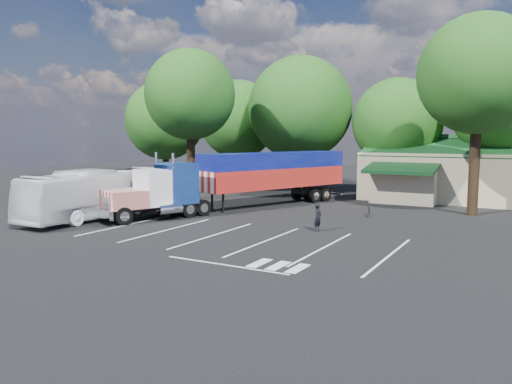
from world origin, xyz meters
The scene contains 13 objects.
ground centered at (0.00, 0.00, 0.00)m, with size 120.00×120.00×0.00m, color black.
tree_row_a centered at (-22.00, 16.50, 7.16)m, with size 9.00×9.00×11.68m.
tree_row_b centered at (-13.00, 17.80, 7.13)m, with size 8.40×8.40×11.35m.
tree_row_c centered at (-5.00, 16.20, 8.04)m, with size 10.00×10.00×13.05m.
tree_row_d centered at (4.00, 17.50, 6.58)m, with size 8.00×8.00×10.60m.
tree_row_e centered at (13.00, 18.00, 8.09)m, with size 9.60×9.60×12.90m.
tree_near_left centered at (-10.50, 6.00, 8.81)m, with size 7.60×7.60×12.65m.
tree_near_right centered at (11.50, 8.50, 9.46)m, with size 8.00×8.00×13.50m.
semi_truck centered at (-3.66, 3.84, 2.44)m, with size 9.98×20.04×4.31m.
woman centered at (4.50, -2.08, 0.79)m, with size 0.58×0.38×1.59m, color black.
bicycle centered at (5.50, 4.49, 0.42)m, with size 0.56×1.60×0.84m, color black.
tour_bus centered at (-9.98, -4.79, 1.61)m, with size 2.71×11.57×3.22m, color silver.
silver_sedan centered at (12.00, 13.96, 0.62)m, with size 1.30×3.74×1.23m, color #9A9DA1.
Camera 1 is at (15.25, -28.24, 5.45)m, focal length 35.00 mm.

